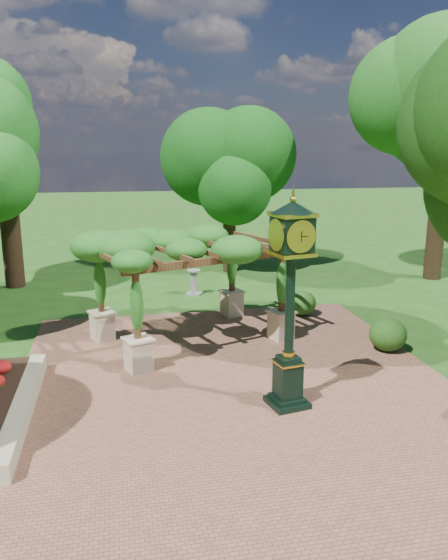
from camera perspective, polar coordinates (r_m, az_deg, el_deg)
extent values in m
plane|color=#1E4714|center=(11.94, 2.39, -13.16)|extent=(120.00, 120.00, 0.00)
cube|color=brown|center=(12.80, 1.32, -11.10)|extent=(10.00, 12.00, 0.04)
cube|color=#C6B793|center=(12.20, -20.26, -12.39)|extent=(0.35, 5.00, 0.40)
cube|color=black|center=(12.00, 6.61, -12.56)|extent=(0.91, 0.91, 0.12)
cube|color=black|center=(11.78, 6.68, -10.28)|extent=(0.57, 0.57, 0.87)
cube|color=gold|center=(11.63, 6.73, -8.53)|extent=(0.64, 0.64, 0.04)
cylinder|color=black|center=(11.22, 6.91, -2.57)|extent=(0.23, 0.23, 2.23)
cube|color=black|center=(10.90, 7.13, 4.79)|extent=(0.80, 0.80, 0.68)
cylinder|color=white|center=(10.60, 8.05, 4.51)|extent=(0.58, 0.14, 0.58)
cone|color=black|center=(10.83, 7.21, 7.57)|extent=(1.03, 1.03, 0.24)
sphere|color=gold|center=(10.82, 7.23, 8.34)|extent=(0.14, 0.14, 0.14)
cube|color=beige|center=(13.66, -8.92, -7.75)|extent=(0.73, 0.73, 0.79)
cube|color=#52361C|center=(13.26, -9.11, -2.72)|extent=(0.18, 0.18, 1.62)
cube|color=beige|center=(15.74, 5.97, -4.74)|extent=(0.73, 0.73, 0.79)
cube|color=#52361C|center=(15.40, 6.09, -0.32)|extent=(0.18, 0.18, 1.62)
cube|color=beige|center=(15.99, -12.60, -4.71)|extent=(0.73, 0.73, 0.79)
cube|color=#52361C|center=(15.65, -12.84, -0.37)|extent=(0.18, 0.18, 1.62)
cube|color=beige|center=(17.80, 0.82, -2.48)|extent=(0.73, 0.73, 0.79)
cube|color=#52361C|center=(17.49, 0.84, 1.45)|extent=(0.18, 0.18, 1.62)
cube|color=#52361C|center=(14.00, -0.95, 2.04)|extent=(4.80, 1.89, 0.19)
cube|color=#52361C|center=(16.27, -5.69, 3.62)|extent=(4.80, 1.89, 0.19)
ellipsoid|color=#215C1A|center=(15.08, -3.51, 3.77)|extent=(5.86, 4.73, 0.88)
cube|color=gray|center=(20.55, -3.16, -1.41)|extent=(0.70, 0.70, 0.10)
cylinder|color=gray|center=(20.44, -3.17, -0.24)|extent=(0.36, 0.36, 0.86)
cylinder|color=gray|center=(20.34, -3.19, 1.00)|extent=(0.66, 0.66, 0.05)
ellipsoid|color=#224B15|center=(15.40, 16.75, -5.47)|extent=(1.29, 1.29, 0.90)
ellipsoid|color=#255819|center=(18.01, 8.17, -2.39)|extent=(1.17, 1.17, 0.81)
cylinder|color=#321E13|center=(22.97, -21.26, 3.28)|extent=(0.75, 0.75, 3.22)
ellipsoid|color=#20621C|center=(22.66, -22.18, 13.66)|extent=(4.36, 4.36, 5.09)
cylinder|color=#342414|center=(24.23, 0.56, 3.64)|extent=(0.57, 0.57, 2.34)
ellipsoid|color=#114210|center=(23.89, 0.58, 10.79)|extent=(3.97, 3.97, 3.69)
cylinder|color=black|center=(24.39, 21.22, 4.40)|extent=(0.72, 0.72, 3.69)
ellipsoid|color=#1E5919|center=(24.16, 22.23, 15.60)|extent=(5.37, 5.37, 5.83)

